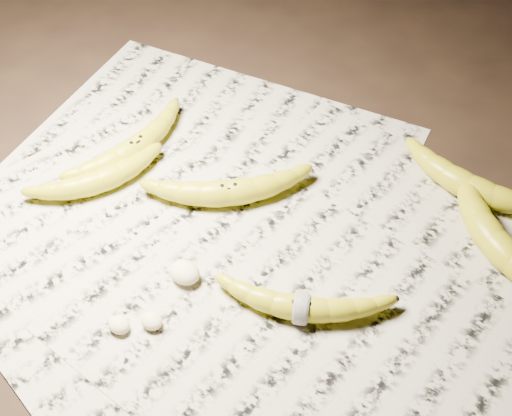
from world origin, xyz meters
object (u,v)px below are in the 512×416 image
Objects in this scene: banana_center at (229,191)px; banana_taped at (301,307)px; banana_left_b at (99,179)px; banana_left_a at (136,145)px; banana_upper_a at (469,185)px; banana_upper_b at (495,240)px.

banana_taped is at bearing -71.65° from banana_center.
banana_left_a is at bearing 30.60° from banana_left_b.
banana_left_a and banana_left_b have the same top height.
banana_upper_a is (0.43, 0.29, 0.00)m from banana_left_b.
banana_upper_b is (0.15, 0.23, 0.00)m from banana_taped.
banana_center is 0.36m from banana_upper_b.
banana_center is at bearing -35.39° from banana_left_b.
banana_upper_a is 0.10m from banana_upper_b.
banana_taped is 0.94× the size of banana_upper_b.
banana_center is 1.07× the size of banana_taped.
banana_left_b is (0.01, -0.08, -0.00)m from banana_left_a.
banana_taped is (0.35, -0.10, -0.00)m from banana_left_a.
banana_center is (0.17, 0.00, 0.00)m from banana_left_a.
banana_center is 0.21m from banana_taped.
banana_left_b is 0.18m from banana_center.
banana_left_a is 0.96× the size of banana_center.
banana_center is 0.33m from banana_upper_a.
banana_upper_b is at bearing -45.54° from banana_upper_a.
banana_center is 1.00× the size of banana_upper_b.
banana_left_b is 0.91× the size of banana_taped.
banana_upper_b is at bearing 30.92° from banana_taped.
banana_left_a is 0.96× the size of banana_upper_b.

